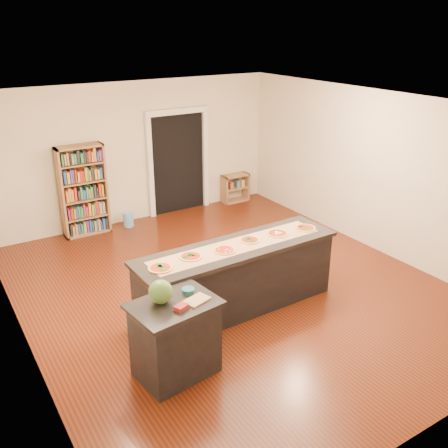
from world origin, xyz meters
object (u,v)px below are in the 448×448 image
watermelon (161,292)px  bookshelf (83,191)px  kitchen_island (237,277)px  waste_bin (128,219)px  low_shelf (235,188)px  side_counter (175,339)px

watermelon → bookshelf: bearing=83.2°
kitchen_island → waste_bin: kitchen_island is taller
bookshelf → low_shelf: (3.46, 0.02, -0.55)m
low_shelf → bookshelf: bearing=-179.7°
side_counter → bookshelf: size_ratio=0.55×
low_shelf → watermelon: 6.14m
waste_bin → kitchen_island: bearing=-87.7°
kitchen_island → waste_bin: size_ratio=10.04×
waste_bin → low_shelf: bearing=2.6°
kitchen_island → watermelon: bearing=-155.4°
side_counter → waste_bin: bearing=67.4°
low_shelf → watermelon: bearing=-131.1°
bookshelf → low_shelf: bearing=0.3°
waste_bin → watermelon: (-1.35, -4.47, 0.93)m
side_counter → waste_bin: size_ratio=3.22×
bookshelf → side_counter: bearing=-95.3°
kitchen_island → low_shelf: bearing=55.8°
low_shelf → watermelon: watermelon is taller
kitchen_island → bookshelf: size_ratio=1.71×
side_counter → low_shelf: 6.09m
side_counter → bookshelf: bearing=77.3°
bookshelf → waste_bin: bearing=-7.1°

